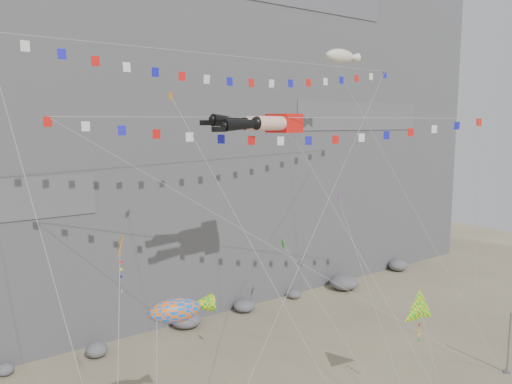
{
  "coord_description": "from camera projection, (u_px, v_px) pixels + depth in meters",
  "views": [
    {
      "loc": [
        -18.98,
        -19.29,
        17.2
      ],
      "look_at": [
        1.54,
        9.0,
        12.39
      ],
      "focal_mm": 35.0,
      "sensor_mm": 36.0,
      "label": 1
    }
  ],
  "objects": [
    {
      "name": "cliff",
      "position": [
        112.0,
        47.0,
        51.11
      ],
      "size": [
        80.0,
        28.0,
        50.0
      ],
      "primitive_type": "cube",
      "color": "slate",
      "rests_on": "ground"
    },
    {
      "name": "talus_boulders",
      "position": [
        186.0,
        320.0,
        42.4
      ],
      "size": [
        60.0,
        3.0,
        1.2
      ],
      "primitive_type": null,
      "color": "slate",
      "rests_on": "ground"
    },
    {
      "name": "anchor_pole_right",
      "position": [
        509.0,
        343.0,
        34.38
      ],
      "size": [
        0.12,
        0.12,
        4.36
      ],
      "primitive_type": "cylinder",
      "color": "gray",
      "rests_on": "ground"
    },
    {
      "name": "legs_kite",
      "position": [
        262.0,
        124.0,
        31.55
      ],
      "size": [
        6.94,
        16.12,
        22.78
      ],
      "rotation": [
        0.0,
        0.0,
        0.07
      ],
      "color": "red",
      "rests_on": "ground"
    },
    {
      "name": "flag_banner_upper",
      "position": [
        241.0,
        57.0,
        33.43
      ],
      "size": [
        30.7,
        14.38,
        28.91
      ],
      "color": "red",
      "rests_on": "ground"
    },
    {
      "name": "flag_banner_lower",
      "position": [
        295.0,
        118.0,
        31.73
      ],
      "size": [
        27.94,
        10.66,
        22.02
      ],
      "color": "red",
      "rests_on": "ground"
    },
    {
      "name": "harlequin_kite",
      "position": [
        120.0,
        247.0,
        24.11
      ],
      "size": [
        4.99,
        9.78,
        14.89
      ],
      "color": "red",
      "rests_on": "ground"
    },
    {
      "name": "fish_windsock",
      "position": [
        175.0,
        311.0,
        23.08
      ],
      "size": [
        5.75,
        6.6,
        10.9
      ],
      "color": "#FE640C",
      "rests_on": "ground"
    },
    {
      "name": "delta_kite",
      "position": [
        421.0,
        310.0,
        29.38
      ],
      "size": [
        5.63,
        6.44,
        9.64
      ],
      "color": "yellow",
      "rests_on": "ground"
    },
    {
      "name": "blimp_windsock",
      "position": [
        340.0,
        57.0,
        42.07
      ],
      "size": [
        4.05,
        15.45,
        27.15
      ],
      "color": "beige",
      "rests_on": "ground"
    },
    {
      "name": "small_kite_a",
      "position": [
        176.0,
        106.0,
        29.25
      ],
      "size": [
        4.35,
        14.44,
        23.63
      ],
      "color": "orange",
      "rests_on": "ground"
    },
    {
      "name": "small_kite_b",
      "position": [
        340.0,
        202.0,
        35.32
      ],
      "size": [
        5.0,
        11.53,
        16.74
      ],
      "color": "purple",
      "rests_on": "ground"
    },
    {
      "name": "small_kite_c",
      "position": [
        286.0,
        248.0,
        28.62
      ],
      "size": [
        2.64,
        9.59,
        13.82
      ],
      "color": "#1B9D18",
      "rests_on": "ground"
    }
  ]
}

